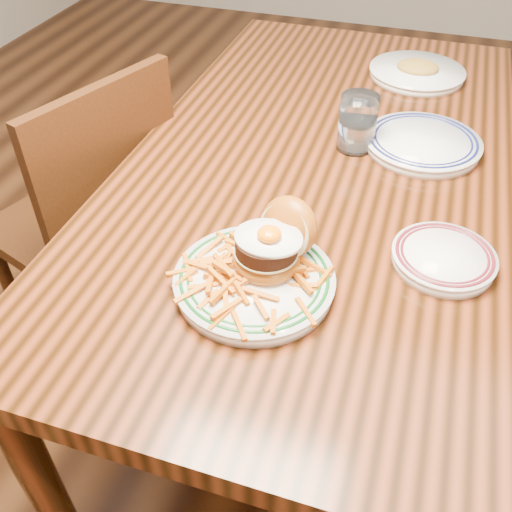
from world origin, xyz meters
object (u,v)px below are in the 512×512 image
(chair_left, at_px, (94,220))
(side_plate, at_px, (444,258))
(main_plate, at_px, (260,267))
(table, at_px, (318,188))

(chair_left, relative_size, side_plate, 4.87)
(chair_left, xyz_separation_m, side_plate, (0.89, -0.21, 0.28))
(main_plate, xyz_separation_m, side_plate, (0.30, 0.15, -0.02))
(table, distance_m, side_plate, 0.43)
(chair_left, relative_size, main_plate, 3.06)
(main_plate, bearing_deg, table, 108.47)
(main_plate, height_order, side_plate, main_plate)
(table, height_order, main_plate, main_plate)
(chair_left, bearing_deg, table, 27.57)
(table, bearing_deg, chair_left, -171.70)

